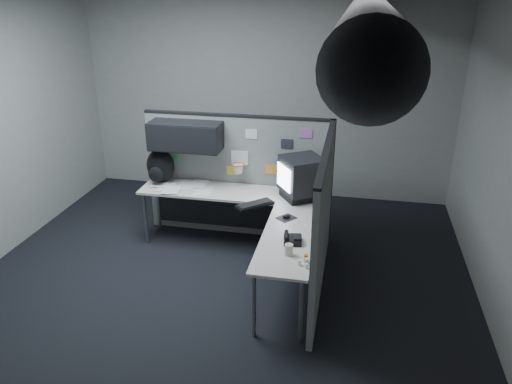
% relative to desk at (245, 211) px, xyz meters
% --- Properties ---
extents(room, '(5.62, 5.62, 3.22)m').
position_rel_desk_xyz_m(room, '(0.41, -0.70, 1.48)').
color(room, black).
rests_on(room, ground).
extents(partition_back, '(2.44, 0.42, 1.63)m').
position_rel_desk_xyz_m(partition_back, '(-0.40, 0.53, 0.38)').
color(partition_back, slate).
rests_on(partition_back, ground).
extents(partition_right, '(0.07, 2.23, 1.63)m').
position_rel_desk_xyz_m(partition_right, '(0.95, -0.49, 0.21)').
color(partition_right, slate).
rests_on(partition_right, ground).
extents(desk, '(2.31, 2.11, 0.73)m').
position_rel_desk_xyz_m(desk, '(0.00, 0.00, 0.00)').
color(desk, beige).
rests_on(desk, ground).
extents(monitor, '(0.62, 0.62, 0.51)m').
position_rel_desk_xyz_m(monitor, '(0.64, 0.25, 0.38)').
color(monitor, black).
rests_on(monitor, desk).
extents(keyboard, '(0.44, 0.43, 0.04)m').
position_rel_desk_xyz_m(keyboard, '(0.14, -0.10, 0.14)').
color(keyboard, black).
rests_on(keyboard, desk).
extents(mouse, '(0.25, 0.25, 0.04)m').
position_rel_desk_xyz_m(mouse, '(0.54, -0.35, 0.13)').
color(mouse, black).
rests_on(mouse, desk).
extents(phone, '(0.20, 0.22, 0.09)m').
position_rel_desk_xyz_m(phone, '(0.68, -0.88, 0.15)').
color(phone, black).
rests_on(phone, desk).
extents(bottles, '(0.11, 0.16, 0.07)m').
position_rel_desk_xyz_m(bottles, '(0.85, -1.28, 0.15)').
color(bottles, silver).
rests_on(bottles, desk).
extents(cup, '(0.10, 0.10, 0.11)m').
position_rel_desk_xyz_m(cup, '(0.68, -1.14, 0.17)').
color(cup, '#BCB8A6').
rests_on(cup, desk).
extents(papers, '(0.84, 0.57, 0.02)m').
position_rel_desk_xyz_m(papers, '(-0.90, 0.28, 0.13)').
color(papers, white).
rests_on(papers, desk).
extents(backpack, '(0.44, 0.43, 0.45)m').
position_rel_desk_xyz_m(backpack, '(-1.21, 0.38, 0.34)').
color(backpack, black).
rests_on(backpack, desk).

